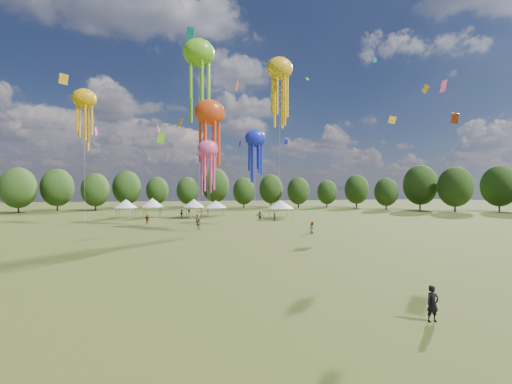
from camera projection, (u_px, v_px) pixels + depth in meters
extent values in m
plane|color=#384416|center=(275.00, 312.00, 16.77)|extent=(300.00, 300.00, 0.00)
imported|color=black|center=(433.00, 304.00, 15.55)|extent=(0.63, 0.42, 1.72)
imported|color=gray|center=(199.00, 224.00, 50.57)|extent=(0.98, 0.93, 1.60)
imported|color=gray|center=(189.00, 213.00, 71.56)|extent=(0.71, 0.95, 1.76)
imported|color=gray|center=(275.00, 217.00, 63.38)|extent=(0.72, 0.85, 1.52)
imported|color=gray|center=(182.00, 213.00, 72.00)|extent=(1.20, 1.16, 1.64)
imported|color=gray|center=(147.00, 219.00, 57.52)|extent=(1.07, 0.57, 1.74)
imported|color=gray|center=(260.00, 216.00, 64.54)|extent=(1.75, 0.99, 1.80)
imported|color=gray|center=(197.00, 220.00, 56.58)|extent=(0.68, 0.78, 1.79)
imported|color=gray|center=(312.00, 228.00, 46.11)|extent=(0.74, 0.92, 1.64)
cylinder|color=#47474C|center=(116.00, 214.00, 68.45)|extent=(0.08, 0.08, 2.10)
cylinder|color=#47474C|center=(119.00, 213.00, 71.64)|extent=(0.08, 0.08, 2.10)
cylinder|color=#47474C|center=(133.00, 213.00, 69.10)|extent=(0.08, 0.08, 2.10)
cylinder|color=#47474C|center=(135.00, 212.00, 72.29)|extent=(0.08, 0.08, 2.10)
cube|color=white|center=(126.00, 208.00, 70.36)|extent=(3.66, 3.66, 0.10)
cone|color=white|center=(126.00, 203.00, 70.35)|extent=(4.76, 4.76, 1.80)
cylinder|color=#47474C|center=(144.00, 213.00, 69.28)|extent=(0.08, 0.08, 2.24)
cylinder|color=#47474C|center=(146.00, 212.00, 72.43)|extent=(0.08, 0.08, 2.24)
cylinder|color=#47474C|center=(159.00, 213.00, 69.93)|extent=(0.08, 0.08, 2.24)
cylinder|color=#47474C|center=(161.00, 212.00, 73.07)|extent=(0.08, 0.08, 2.24)
cube|color=white|center=(152.00, 207.00, 71.16)|extent=(3.61, 3.61, 0.10)
cone|color=white|center=(152.00, 202.00, 71.15)|extent=(4.70, 4.70, 1.92)
cylinder|color=#47474C|center=(186.00, 213.00, 71.33)|extent=(0.08, 0.08, 2.07)
cylinder|color=#47474C|center=(186.00, 212.00, 74.55)|extent=(0.08, 0.08, 2.07)
cylinder|color=#47474C|center=(202.00, 212.00, 71.99)|extent=(0.08, 0.08, 2.07)
cylinder|color=#47474C|center=(201.00, 211.00, 75.22)|extent=(0.08, 0.08, 2.07)
cube|color=white|center=(194.00, 207.00, 73.26)|extent=(3.69, 3.69, 0.10)
cone|color=white|center=(194.00, 203.00, 73.25)|extent=(4.80, 4.80, 1.77)
cylinder|color=#47474C|center=(208.00, 213.00, 72.68)|extent=(0.08, 0.08, 1.87)
cylinder|color=#47474C|center=(208.00, 212.00, 76.11)|extent=(0.08, 0.08, 1.87)
cylinder|color=#47474C|center=(224.00, 212.00, 73.39)|extent=(0.08, 0.08, 1.87)
cylinder|color=#47474C|center=(223.00, 211.00, 76.82)|extent=(0.08, 0.08, 1.87)
cube|color=white|center=(216.00, 208.00, 74.74)|extent=(3.90, 3.90, 0.10)
cone|color=white|center=(216.00, 204.00, 74.73)|extent=(5.07, 5.07, 1.60)
cylinder|color=#47474C|center=(274.00, 214.00, 67.64)|extent=(0.08, 0.08, 1.98)
cylinder|color=#47474C|center=(269.00, 213.00, 71.52)|extent=(0.08, 0.08, 1.98)
cylinder|color=#47474C|center=(292.00, 214.00, 68.44)|extent=(0.08, 0.08, 1.98)
cylinder|color=#47474C|center=(287.00, 213.00, 72.32)|extent=(0.08, 0.08, 1.98)
cube|color=white|center=(280.00, 209.00, 69.97)|extent=(4.37, 4.37, 0.10)
cone|color=white|center=(280.00, 204.00, 69.96)|extent=(5.68, 5.68, 1.70)
ellipsoid|color=#DF4213|center=(210.00, 113.00, 47.96)|extent=(4.48, 3.14, 3.81)
cylinder|color=beige|center=(210.00, 172.00, 48.05)|extent=(0.03, 0.03, 17.50)
ellipsoid|color=#6EC21F|center=(199.00, 53.00, 51.22)|extent=(5.04, 3.53, 4.29)
cylinder|color=beige|center=(199.00, 141.00, 51.38)|extent=(0.03, 0.03, 27.65)
ellipsoid|color=#1824D8|center=(255.00, 138.00, 55.07)|extent=(3.51, 2.46, 2.98)
cylinder|color=beige|center=(255.00, 182.00, 55.15)|extent=(0.03, 0.03, 14.79)
ellipsoid|color=#F6A80F|center=(84.00, 99.00, 54.24)|extent=(3.83, 2.68, 3.25)
cylinder|color=beige|center=(85.00, 163.00, 54.36)|extent=(0.03, 0.03, 21.28)
ellipsoid|color=#FC4A9C|center=(208.00, 149.00, 46.65)|extent=(2.96, 2.07, 2.51)
cylinder|color=beige|center=(208.00, 191.00, 46.71)|extent=(0.03, 0.03, 11.97)
ellipsoid|color=yellow|center=(280.00, 68.00, 60.72)|extent=(4.93, 3.45, 4.19)
cylinder|color=beige|center=(280.00, 146.00, 60.88)|extent=(0.03, 0.03, 28.65)
cube|color=yellow|center=(180.00, 123.00, 76.27)|extent=(1.44, 1.79, 1.96)
cube|color=#6EC21F|center=(307.00, 79.00, 77.33)|extent=(0.82, 0.27, 0.90)
cube|color=#18C0D2|center=(203.00, 120.00, 58.39)|extent=(1.33, 0.63, 1.49)
cube|color=#FC4A9C|center=(443.00, 86.00, 43.64)|extent=(1.45, 1.06, 1.76)
cube|color=yellow|center=(426.00, 89.00, 58.53)|extent=(1.39, 0.69, 1.46)
cube|color=#18C0D2|center=(190.00, 33.00, 52.84)|extent=(1.39, 1.45, 2.11)
cube|color=#FC4A9C|center=(159.00, 130.00, 74.24)|extent=(0.68, 2.28, 2.52)
cube|color=#DF4213|center=(237.00, 86.00, 71.57)|extent=(0.91, 2.00, 2.34)
cube|color=yellow|center=(392.00, 120.00, 69.28)|extent=(1.92, 1.13, 1.98)
cube|color=#1824D8|center=(286.00, 142.00, 91.27)|extent=(1.14, 0.46, 1.39)
cube|color=#18C0D2|center=(375.00, 60.00, 54.85)|extent=(0.66, 0.29, 0.81)
cube|color=#FC4A9C|center=(96.00, 131.00, 72.12)|extent=(0.21, 1.81, 2.05)
cube|color=purple|center=(240.00, 144.00, 65.92)|extent=(0.45, 1.07, 1.32)
cube|color=#DF4213|center=(455.00, 118.00, 44.81)|extent=(0.44, 1.49, 1.67)
cube|color=yellow|center=(64.00, 79.00, 33.91)|extent=(0.94, 0.40, 1.14)
cube|color=#6EC21F|center=(161.00, 138.00, 59.70)|extent=(1.63, 1.39, 2.03)
cylinder|color=#38281C|center=(18.00, 207.00, 83.80)|extent=(0.44, 0.44, 3.36)
ellipsoid|color=#264115|center=(18.00, 188.00, 83.75)|extent=(8.40, 8.40, 10.51)
cylinder|color=#38281C|center=(57.00, 205.00, 92.26)|extent=(0.44, 0.44, 3.41)
ellipsoid|color=#264115|center=(57.00, 187.00, 92.21)|extent=(8.53, 8.53, 10.66)
cylinder|color=#38281C|center=(95.00, 205.00, 93.84)|extent=(0.44, 0.44, 3.07)
ellipsoid|color=#264115|center=(95.00, 190.00, 93.79)|extent=(7.66, 7.66, 9.58)
cylinder|color=#38281C|center=(127.00, 203.00, 103.41)|extent=(0.44, 0.44, 3.43)
ellipsoid|color=#264115|center=(127.00, 187.00, 103.36)|extent=(8.58, 8.58, 10.73)
cylinder|color=#38281C|center=(157.00, 203.00, 110.69)|extent=(0.44, 0.44, 2.95)
ellipsoid|color=#264115|center=(157.00, 190.00, 110.64)|extent=(7.37, 7.37, 9.21)
cylinder|color=#38281C|center=(188.00, 203.00, 108.90)|extent=(0.44, 0.44, 2.89)
ellipsoid|color=#264115|center=(188.00, 191.00, 108.85)|extent=(7.23, 7.23, 9.04)
cylinder|color=#38281C|center=(216.00, 201.00, 115.17)|extent=(0.44, 0.44, 3.84)
ellipsoid|color=#264115|center=(215.00, 185.00, 115.11)|extent=(9.60, 9.60, 11.99)
cylinder|color=#38281C|center=(244.00, 204.00, 106.03)|extent=(0.44, 0.44, 2.84)
ellipsoid|color=#264115|center=(244.00, 191.00, 105.98)|extent=(7.11, 7.11, 8.89)
cylinder|color=#38281C|center=(271.00, 202.00, 110.53)|extent=(0.44, 0.44, 3.16)
ellipsoid|color=#264115|center=(271.00, 189.00, 110.48)|extent=(7.91, 7.91, 9.88)
cylinder|color=#38281C|center=(298.00, 203.00, 106.47)|extent=(0.44, 0.44, 2.88)
ellipsoid|color=#264115|center=(298.00, 191.00, 106.43)|extent=(7.21, 7.21, 9.01)
cylinder|color=#38281C|center=(327.00, 203.00, 110.57)|extent=(0.44, 0.44, 2.63)
ellipsoid|color=#264115|center=(327.00, 192.00, 110.53)|extent=(6.57, 6.57, 8.22)
cylinder|color=#38281C|center=(357.00, 203.00, 108.94)|extent=(0.44, 0.44, 3.13)
ellipsoid|color=#264115|center=(357.00, 189.00, 108.89)|extent=(7.81, 7.81, 9.77)
cylinder|color=#38281C|center=(386.00, 205.00, 97.91)|extent=(0.44, 0.44, 2.72)
ellipsoid|color=#264115|center=(386.00, 192.00, 97.86)|extent=(6.80, 6.80, 8.50)
cylinder|color=#38281C|center=(420.00, 203.00, 96.95)|extent=(0.44, 0.44, 3.81)
ellipsoid|color=#264115|center=(420.00, 185.00, 96.89)|extent=(9.52, 9.52, 11.90)
cylinder|color=#38281C|center=(455.00, 205.00, 88.75)|extent=(0.44, 0.44, 3.51)
ellipsoid|color=#264115|center=(455.00, 187.00, 88.69)|extent=(8.78, 8.78, 10.97)
cylinder|color=#38281C|center=(499.00, 205.00, 89.83)|extent=(0.44, 0.44, 3.64)
ellipsoid|color=#264115|center=(499.00, 186.00, 89.77)|extent=(9.10, 9.10, 11.37)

